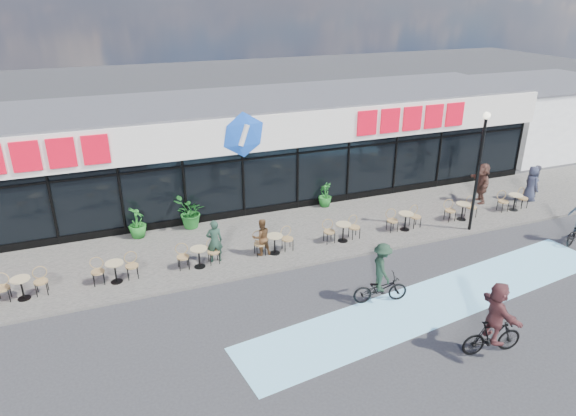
{
  "coord_description": "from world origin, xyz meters",
  "views": [
    {
      "loc": [
        -5.59,
        -12.84,
        9.24
      ],
      "look_at": [
        0.7,
        3.5,
        1.74
      ],
      "focal_mm": 32.0,
      "sensor_mm": 36.0,
      "label": 1
    }
  ],
  "objects_px": {
    "potted_plant_right": "(325,195)",
    "cyclist_a": "(381,278)",
    "patron_left": "(214,241)",
    "potted_plant_left": "(137,223)",
    "pedestrian_a": "(482,183)",
    "potted_plant_mid": "(190,213)",
    "pedestrian_c": "(535,181)",
    "pedestrian_b": "(531,183)",
    "patron_right": "(262,237)",
    "lamp_post": "(480,162)"
  },
  "relations": [
    {
      "from": "potted_plant_right",
      "to": "cyclist_a",
      "type": "distance_m",
      "value": 7.73
    },
    {
      "from": "patron_left",
      "to": "potted_plant_right",
      "type": "bearing_deg",
      "value": -148.8
    },
    {
      "from": "potted_plant_left",
      "to": "pedestrian_a",
      "type": "relative_size",
      "value": 0.67
    },
    {
      "from": "potted_plant_mid",
      "to": "pedestrian_c",
      "type": "bearing_deg",
      "value": -8.8
    },
    {
      "from": "pedestrian_c",
      "to": "cyclist_a",
      "type": "relative_size",
      "value": 0.78
    },
    {
      "from": "potted_plant_right",
      "to": "cyclist_a",
      "type": "xyz_separation_m",
      "value": [
        -1.57,
        -7.56,
        0.2
      ]
    },
    {
      "from": "pedestrian_b",
      "to": "pedestrian_c",
      "type": "bearing_deg",
      "value": -53.1
    },
    {
      "from": "pedestrian_c",
      "to": "patron_right",
      "type": "bearing_deg",
      "value": -5.7
    },
    {
      "from": "patron_right",
      "to": "potted_plant_mid",
      "type": "bearing_deg",
      "value": -58.23
    },
    {
      "from": "potted_plant_mid",
      "to": "patron_left",
      "type": "height_order",
      "value": "patron_left"
    },
    {
      "from": "potted_plant_right",
      "to": "patron_right",
      "type": "height_order",
      "value": "patron_right"
    },
    {
      "from": "lamp_post",
      "to": "potted_plant_mid",
      "type": "bearing_deg",
      "value": 158.21
    },
    {
      "from": "patron_left",
      "to": "pedestrian_b",
      "type": "relative_size",
      "value": 0.97
    },
    {
      "from": "patron_left",
      "to": "pedestrian_b",
      "type": "xyz_separation_m",
      "value": [
        15.13,
        0.46,
        0.02
      ]
    },
    {
      "from": "potted_plant_left",
      "to": "patron_left",
      "type": "xyz_separation_m",
      "value": [
        2.4,
        -3.04,
        0.18
      ]
    },
    {
      "from": "lamp_post",
      "to": "pedestrian_b",
      "type": "height_order",
      "value": "lamp_post"
    },
    {
      "from": "potted_plant_mid",
      "to": "patron_right",
      "type": "bearing_deg",
      "value": -58.2
    },
    {
      "from": "potted_plant_mid",
      "to": "pedestrian_b",
      "type": "bearing_deg",
      "value": -9.81
    },
    {
      "from": "patron_left",
      "to": "cyclist_a",
      "type": "xyz_separation_m",
      "value": [
        4.31,
        -4.32,
        -0.05
      ]
    },
    {
      "from": "pedestrian_a",
      "to": "cyclist_a",
      "type": "xyz_separation_m",
      "value": [
        -8.5,
        -5.43,
        -0.18
      ]
    },
    {
      "from": "patron_left",
      "to": "patron_right",
      "type": "bearing_deg",
      "value": 178.4
    },
    {
      "from": "pedestrian_a",
      "to": "potted_plant_right",
      "type": "bearing_deg",
      "value": -87.6
    },
    {
      "from": "potted_plant_mid",
      "to": "pedestrian_c",
      "type": "relative_size",
      "value": 0.85
    },
    {
      "from": "potted_plant_left",
      "to": "pedestrian_c",
      "type": "relative_size",
      "value": 0.78
    },
    {
      "from": "patron_left",
      "to": "pedestrian_c",
      "type": "xyz_separation_m",
      "value": [
        15.54,
        0.67,
        -0.01
      ]
    },
    {
      "from": "patron_left",
      "to": "patron_right",
      "type": "relative_size",
      "value": 1.14
    },
    {
      "from": "patron_right",
      "to": "pedestrian_b",
      "type": "relative_size",
      "value": 0.86
    },
    {
      "from": "potted_plant_right",
      "to": "patron_right",
      "type": "relative_size",
      "value": 0.78
    },
    {
      "from": "patron_left",
      "to": "pedestrian_a",
      "type": "xyz_separation_m",
      "value": [
        12.82,
        1.11,
        0.13
      ]
    },
    {
      "from": "patron_left",
      "to": "cyclist_a",
      "type": "height_order",
      "value": "cyclist_a"
    },
    {
      "from": "patron_right",
      "to": "pedestrian_b",
      "type": "distance_m",
      "value": 13.4
    },
    {
      "from": "patron_left",
      "to": "pedestrian_a",
      "type": "distance_m",
      "value": 12.86
    },
    {
      "from": "potted_plant_left",
      "to": "pedestrian_a",
      "type": "distance_m",
      "value": 15.34
    },
    {
      "from": "potted_plant_left",
      "to": "pedestrian_a",
      "type": "height_order",
      "value": "pedestrian_a"
    },
    {
      "from": "potted_plant_left",
      "to": "pedestrian_a",
      "type": "xyz_separation_m",
      "value": [
        15.22,
        -1.93,
        0.31
      ]
    },
    {
      "from": "pedestrian_b",
      "to": "cyclist_a",
      "type": "height_order",
      "value": "cyclist_a"
    },
    {
      "from": "potted_plant_mid",
      "to": "cyclist_a",
      "type": "xyz_separation_m",
      "value": [
        4.58,
        -7.44,
        0.07
      ]
    },
    {
      "from": "pedestrian_a",
      "to": "cyclist_a",
      "type": "distance_m",
      "value": 10.09
    },
    {
      "from": "pedestrian_c",
      "to": "cyclist_a",
      "type": "distance_m",
      "value": 12.28
    },
    {
      "from": "pedestrian_b",
      "to": "lamp_post",
      "type": "bearing_deg",
      "value": 118.06
    },
    {
      "from": "patron_right",
      "to": "pedestrian_a",
      "type": "bearing_deg",
      "value": -173.7
    },
    {
      "from": "pedestrian_c",
      "to": "potted_plant_right",
      "type": "bearing_deg",
      "value": -23.89
    },
    {
      "from": "potted_plant_left",
      "to": "potted_plant_right",
      "type": "bearing_deg",
      "value": 1.38
    },
    {
      "from": "potted_plant_left",
      "to": "potted_plant_mid",
      "type": "bearing_deg",
      "value": 2.03
    },
    {
      "from": "patron_right",
      "to": "pedestrian_c",
      "type": "height_order",
      "value": "pedestrian_c"
    },
    {
      "from": "pedestrian_a",
      "to": "pedestrian_c",
      "type": "xyz_separation_m",
      "value": [
        2.72,
        -0.44,
        -0.14
      ]
    },
    {
      "from": "potted_plant_left",
      "to": "lamp_post",
      "type": "bearing_deg",
      "value": -18.12
    },
    {
      "from": "patron_left",
      "to": "lamp_post",
      "type": "bearing_deg",
      "value": 176.02
    },
    {
      "from": "potted_plant_mid",
      "to": "patron_left",
      "type": "bearing_deg",
      "value": -85.05
    },
    {
      "from": "potted_plant_mid",
      "to": "patron_left",
      "type": "xyz_separation_m",
      "value": [
        0.27,
        -3.12,
        0.13
      ]
    }
  ]
}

